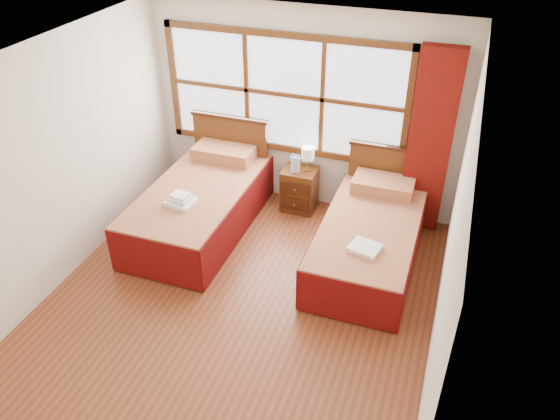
% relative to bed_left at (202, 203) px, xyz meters
% --- Properties ---
extents(floor, '(4.50, 4.50, 0.00)m').
position_rel_bed_left_xyz_m(floor, '(0.99, -1.20, -0.34)').
color(floor, brown).
rests_on(floor, ground).
extents(ceiling, '(4.50, 4.50, 0.00)m').
position_rel_bed_left_xyz_m(ceiling, '(0.99, -1.20, 2.26)').
color(ceiling, white).
rests_on(ceiling, wall_back).
extents(wall_back, '(4.00, 0.00, 4.00)m').
position_rel_bed_left_xyz_m(wall_back, '(0.99, 1.05, 0.96)').
color(wall_back, silver).
rests_on(wall_back, floor).
extents(wall_left, '(0.00, 4.50, 4.50)m').
position_rel_bed_left_xyz_m(wall_left, '(-1.01, -1.20, 0.96)').
color(wall_left, silver).
rests_on(wall_left, floor).
extents(wall_right, '(0.00, 4.50, 4.50)m').
position_rel_bed_left_xyz_m(wall_right, '(2.99, -1.20, 0.96)').
color(wall_right, silver).
rests_on(wall_right, floor).
extents(window, '(3.16, 0.06, 1.56)m').
position_rel_bed_left_xyz_m(window, '(0.74, 1.02, 1.16)').
color(window, white).
rests_on(window, wall_back).
extents(curtain, '(0.50, 0.16, 2.30)m').
position_rel_bed_left_xyz_m(curtain, '(2.59, 0.91, 0.83)').
color(curtain, '#68100A').
rests_on(curtain, wall_back).
extents(bed_left, '(1.16, 2.25, 1.13)m').
position_rel_bed_left_xyz_m(bed_left, '(0.00, 0.00, 0.00)').
color(bed_left, '#37190B').
rests_on(bed_left, floor).
extents(bed_right, '(1.07, 2.09, 1.04)m').
position_rel_bed_left_xyz_m(bed_right, '(2.14, 0.00, -0.03)').
color(bed_right, '#37190B').
rests_on(bed_right, floor).
extents(nightstand, '(0.44, 0.43, 0.58)m').
position_rel_bed_left_xyz_m(nightstand, '(1.04, 0.80, -0.05)').
color(nightstand, '#552D12').
rests_on(nightstand, floor).
extents(towels_left, '(0.35, 0.31, 0.13)m').
position_rel_bed_left_xyz_m(towels_left, '(-0.02, -0.46, 0.31)').
color(towels_left, white).
rests_on(towels_left, bed_left).
extents(towels_right, '(0.36, 0.33, 0.05)m').
position_rel_bed_left_xyz_m(towels_right, '(2.18, -0.56, 0.24)').
color(towels_right, white).
rests_on(towels_right, bed_right).
extents(lamp, '(0.17, 0.17, 0.32)m').
position_rel_bed_left_xyz_m(lamp, '(1.12, 0.84, 0.47)').
color(lamp, '#C68B3F').
rests_on(lamp, nightstand).
extents(bottle_near, '(0.07, 0.07, 0.26)m').
position_rel_bed_left_xyz_m(bottle_near, '(0.97, 0.72, 0.36)').
color(bottle_near, '#BDE4F4').
rests_on(bottle_near, nightstand).
extents(bottle_far, '(0.06, 0.06, 0.24)m').
position_rel_bed_left_xyz_m(bottle_far, '(1.02, 0.74, 0.35)').
color(bottle_far, '#BDE4F4').
rests_on(bottle_far, nightstand).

